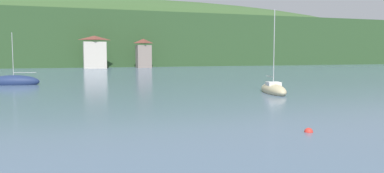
# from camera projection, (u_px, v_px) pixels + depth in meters

# --- Properties ---
(wooded_hillside) EXTENTS (352.00, 45.43, 37.63)m
(wooded_hillside) POSITION_uv_depth(u_px,v_px,m) (122.00, 45.00, 136.08)
(wooded_hillside) COLOR #2D4C28
(wooded_hillside) RESTS_ON ground_plane
(shore_building_west) EXTENTS (6.28, 3.47, 8.87)m
(shore_building_west) POSITION_uv_depth(u_px,v_px,m) (95.00, 53.00, 101.79)
(shore_building_west) COLOR beige
(shore_building_west) RESTS_ON ground_plane
(shore_building_westcentral) EXTENTS (4.17, 3.83, 8.24)m
(shore_building_westcentral) POSITION_uv_depth(u_px,v_px,m) (144.00, 54.00, 106.45)
(shore_building_westcentral) COLOR gray
(shore_building_westcentral) RESTS_ON ground_plane
(sailboat_mid_6) EXTENTS (3.15, 6.37, 8.65)m
(sailboat_mid_6) POSITION_uv_depth(u_px,v_px,m) (273.00, 90.00, 37.28)
(sailboat_mid_6) COLOR #CCBC8E
(sailboat_mid_6) RESTS_ON ground_plane
(sailboat_far_9) EXTENTS (6.43, 2.87, 7.07)m
(sailboat_far_9) POSITION_uv_depth(u_px,v_px,m) (14.00, 82.00, 47.37)
(sailboat_far_9) COLOR navy
(sailboat_far_9) RESTS_ON ground_plane
(mooring_buoy_near) EXTENTS (0.44, 0.44, 0.44)m
(mooring_buoy_near) POSITION_uv_depth(u_px,v_px,m) (309.00, 132.00, 18.68)
(mooring_buoy_near) COLOR red
(mooring_buoy_near) RESTS_ON ground_plane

